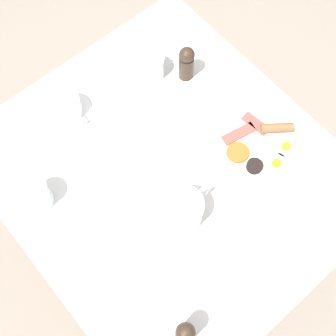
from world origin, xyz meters
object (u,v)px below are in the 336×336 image
object	(u,v)px
teapot_near	(183,209)
spoon_for_tea	(156,136)
pepper_grinder	(186,63)
knife_by_plate	(87,232)
breakfast_plate	(261,146)
fork_by_plate	(267,238)
water_glass_short	(152,66)
fork_spare	(176,38)
teacup_with_saucer_left	(66,108)
salt_grinder	(185,334)
water_glass_tall	(37,194)

from	to	relation	value
teapot_near	spoon_for_tea	xyz separation A→B (m)	(-0.10, -0.22, -0.05)
pepper_grinder	knife_by_plate	world-z (taller)	pepper_grinder
breakfast_plate	fork_by_plate	world-z (taller)	breakfast_plate
spoon_for_tea	knife_by_plate	bearing A→B (deg)	17.37
fork_by_plate	spoon_for_tea	distance (m)	0.41
teapot_near	water_glass_short	bearing A→B (deg)	-120.13
fork_by_plate	fork_spare	xyz separation A→B (m)	(-0.24, -0.63, 0.00)
knife_by_plate	spoon_for_tea	distance (m)	0.33
pepper_grinder	spoon_for_tea	world-z (taller)	pepper_grinder
breakfast_plate	teacup_with_saucer_left	xyz separation A→B (m)	(0.34, -0.44, 0.02)
teacup_with_saucer_left	breakfast_plate	bearing A→B (deg)	128.00
fork_by_plate	pepper_grinder	bearing A→B (deg)	-108.33
pepper_grinder	spoon_for_tea	size ratio (longest dim) A/B	0.98
fork_by_plate	fork_spare	distance (m)	0.67
teapot_near	fork_spare	world-z (taller)	teapot_near
water_glass_short	spoon_for_tea	bearing A→B (deg)	52.73
teapot_near	water_glass_short	size ratio (longest dim) A/B	2.42
teapot_near	fork_by_plate	distance (m)	0.23
breakfast_plate	pepper_grinder	bearing A→B (deg)	-89.98
knife_by_plate	fork_spare	world-z (taller)	same
teapot_near	breakfast_plate	bearing A→B (deg)	-179.23
pepper_grinder	salt_grinder	size ratio (longest dim) A/B	1.00
fork_spare	knife_by_plate	bearing A→B (deg)	28.74
pepper_grinder	breakfast_plate	bearing A→B (deg)	90.02
teapot_near	teacup_with_saucer_left	bearing A→B (deg)	-84.14
breakfast_plate	fork_by_plate	size ratio (longest dim) A/B	1.45
salt_grinder	knife_by_plate	world-z (taller)	salt_grinder
knife_by_plate	fork_spare	xyz separation A→B (m)	(-0.58, -0.32, -0.00)
water_glass_tall	knife_by_plate	world-z (taller)	water_glass_tall
knife_by_plate	breakfast_plate	bearing A→B (deg)	166.81
fork_spare	teacup_with_saucer_left	bearing A→B (deg)	-0.30
water_glass_short	knife_by_plate	distance (m)	0.52
teapot_near	salt_grinder	distance (m)	0.30
breakfast_plate	fork_spare	size ratio (longest dim) A/B	2.03
spoon_for_tea	fork_spare	world-z (taller)	same
pepper_grinder	knife_by_plate	bearing A→B (deg)	21.03
teapot_near	pepper_grinder	world-z (taller)	pepper_grinder
teacup_with_saucer_left	knife_by_plate	xyz separation A→B (m)	(0.17, 0.32, -0.03)
water_glass_tall	spoon_for_tea	distance (m)	0.36
water_glass_short	teapot_near	bearing A→B (deg)	60.18
breakfast_plate	salt_grinder	bearing A→B (deg)	25.52
salt_grinder	fork_by_plate	bearing A→B (deg)	-173.17
spoon_for_tea	breakfast_plate	bearing A→B (deg)	132.45
water_glass_tall	fork_spare	xyz separation A→B (m)	(-0.62, -0.17, -0.04)
teapot_near	fork_by_plate	size ratio (longest dim) A/B	1.06
teapot_near	teacup_with_saucer_left	size ratio (longest dim) A/B	1.38
spoon_for_tea	teapot_near	bearing A→B (deg)	66.65
water_glass_short	knife_by_plate	size ratio (longest dim) A/B	0.42
teapot_near	pepper_grinder	xyz separation A→B (m)	(-0.29, -0.32, 0.01)
teacup_with_saucer_left	pepper_grinder	xyz separation A→B (m)	(-0.34, 0.12, 0.03)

